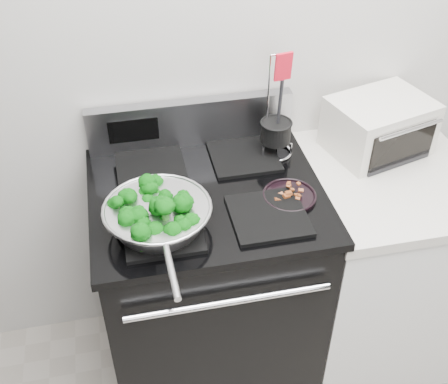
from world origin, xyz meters
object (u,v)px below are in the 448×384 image
object	(u,v)px
gas_range	(209,283)
bacon_plate	(290,193)
skillet	(158,215)
utensil_holder	(275,137)
toaster_oven	(379,126)

from	to	relation	value
gas_range	bacon_plate	bearing A→B (deg)	-18.88
bacon_plate	skillet	bearing A→B (deg)	-172.34
skillet	utensil_holder	xyz separation A→B (m)	(0.47, 0.32, 0.02)
gas_range	bacon_plate	world-z (taller)	gas_range
skillet	bacon_plate	xyz separation A→B (m)	(0.44, 0.06, -0.04)
skillet	bacon_plate	size ratio (longest dim) A/B	2.98
bacon_plate	toaster_oven	world-z (taller)	toaster_oven
bacon_plate	gas_range	bearing A→B (deg)	161.12
skillet	utensil_holder	distance (m)	0.57
bacon_plate	toaster_oven	xyz separation A→B (m)	(0.42, 0.25, 0.05)
utensil_holder	toaster_oven	world-z (taller)	utensil_holder
gas_range	utensil_holder	size ratio (longest dim) A/B	2.81
toaster_oven	bacon_plate	bearing A→B (deg)	-164.40
gas_range	bacon_plate	size ratio (longest dim) A/B	6.26
skillet	toaster_oven	bearing A→B (deg)	18.22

